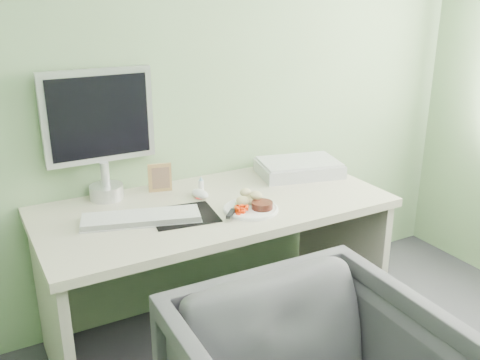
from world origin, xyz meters
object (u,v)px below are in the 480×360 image
plate (251,209)px  desk (215,239)px  monitor (100,127)px  scanner (299,168)px

plate → desk: bearing=123.7°
monitor → scanner: bearing=-9.7°
plate → monitor: (-0.52, 0.47, 0.33)m
desk → scanner: bearing=14.5°
desk → monitor: size_ratio=2.67×
desk → plate: bearing=-56.3°
plate → monitor: monitor is taller
desk → monitor: bearing=142.8°
desk → plate: plate is taller
desk → scanner: size_ratio=3.81×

